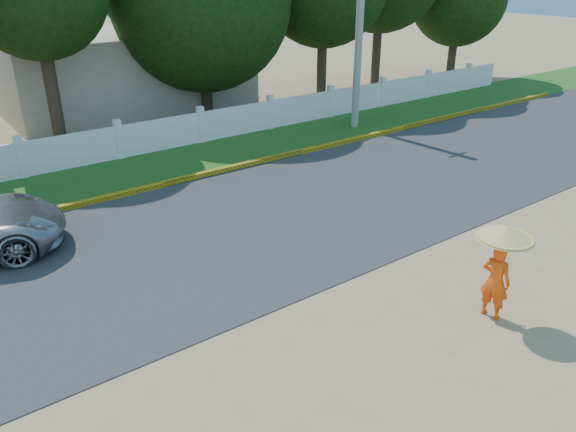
% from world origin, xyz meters
% --- Properties ---
extents(ground, '(120.00, 120.00, 0.00)m').
position_xyz_m(ground, '(0.00, 0.00, 0.00)').
color(ground, '#9E8460').
rests_on(ground, ground).
extents(road, '(60.00, 7.00, 0.02)m').
position_xyz_m(road, '(0.00, 4.50, 0.01)').
color(road, '#38383A').
rests_on(road, ground).
extents(grass_verge, '(60.00, 3.50, 0.03)m').
position_xyz_m(grass_verge, '(0.00, 9.75, 0.01)').
color(grass_verge, '#2D601E').
rests_on(grass_verge, ground).
extents(curb, '(40.00, 0.18, 0.16)m').
position_xyz_m(curb, '(0.00, 8.05, 0.08)').
color(curb, yellow).
rests_on(curb, ground).
extents(fence, '(40.00, 0.10, 1.10)m').
position_xyz_m(fence, '(0.00, 11.20, 0.55)').
color(fence, silver).
rests_on(fence, ground).
extents(building_near, '(10.00, 6.00, 3.20)m').
position_xyz_m(building_near, '(3.00, 18.00, 1.60)').
color(building_near, '#B7AD99').
rests_on(building_near, ground).
extents(utility_pole, '(0.28, 0.28, 7.07)m').
position_xyz_m(utility_pole, '(8.78, 9.46, 3.53)').
color(utility_pole, gray).
rests_on(utility_pole, ground).
extents(monk_with_parasol, '(0.99, 0.99, 1.81)m').
position_xyz_m(monk_with_parasol, '(2.08, -1.46, 1.18)').
color(monk_with_parasol, '#FF4F0D').
rests_on(monk_with_parasol, ground).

